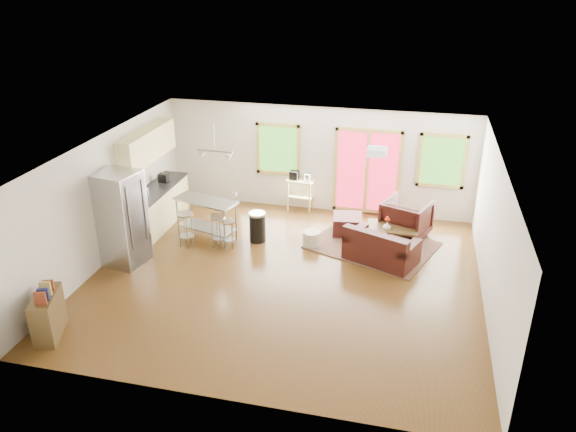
% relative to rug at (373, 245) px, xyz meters
% --- Properties ---
extents(floor, '(7.50, 7.00, 0.02)m').
position_rel_rug_xyz_m(floor, '(-1.56, -1.76, -0.02)').
color(floor, '#3E260F').
rests_on(floor, ground).
extents(ceiling, '(7.50, 7.00, 0.02)m').
position_rel_rug_xyz_m(ceiling, '(-1.56, -1.76, 2.60)').
color(ceiling, silver).
rests_on(ceiling, ground).
extents(back_wall, '(7.50, 0.02, 2.60)m').
position_rel_rug_xyz_m(back_wall, '(-1.56, 1.75, 1.29)').
color(back_wall, beige).
rests_on(back_wall, ground).
extents(left_wall, '(0.02, 7.00, 2.60)m').
position_rel_rug_xyz_m(left_wall, '(-5.32, -1.76, 1.29)').
color(left_wall, beige).
rests_on(left_wall, ground).
extents(right_wall, '(0.02, 7.00, 2.60)m').
position_rel_rug_xyz_m(right_wall, '(2.20, -1.76, 1.29)').
color(right_wall, beige).
rests_on(right_wall, ground).
extents(front_wall, '(7.50, 0.02, 2.60)m').
position_rel_rug_xyz_m(front_wall, '(-1.56, -5.27, 1.29)').
color(front_wall, beige).
rests_on(front_wall, ground).
extents(window_left, '(1.10, 0.05, 1.30)m').
position_rel_rug_xyz_m(window_left, '(-2.56, 1.70, 1.49)').
color(window_left, '#285619').
rests_on(window_left, back_wall).
extents(french_doors, '(1.60, 0.05, 2.10)m').
position_rel_rug_xyz_m(french_doors, '(-0.36, 1.70, 1.09)').
color(french_doors, '#B21B34').
rests_on(french_doors, back_wall).
extents(window_right, '(1.10, 0.05, 1.30)m').
position_rel_rug_xyz_m(window_right, '(1.34, 1.70, 1.49)').
color(window_right, '#285619').
rests_on(window_right, back_wall).
extents(rug, '(3.02, 2.68, 0.03)m').
position_rel_rug_xyz_m(rug, '(0.00, 0.00, 0.00)').
color(rug, '#455234').
rests_on(rug, floor).
extents(loveseat, '(1.62, 1.29, 0.76)m').
position_rel_rug_xyz_m(loveseat, '(0.21, -0.69, 0.29)').
color(loveseat, black).
rests_on(loveseat, floor).
extents(coffee_table, '(1.11, 0.67, 0.44)m').
position_rel_rug_xyz_m(coffee_table, '(0.39, 0.16, 0.37)').
color(coffee_table, '#3E2E16').
rests_on(coffee_table, floor).
extents(armchair, '(1.20, 1.17, 0.98)m').
position_rel_rug_xyz_m(armchair, '(0.67, 0.63, 0.48)').
color(armchair, black).
rests_on(armchair, floor).
extents(ottoman, '(0.73, 0.73, 0.43)m').
position_rel_rug_xyz_m(ottoman, '(-0.63, 0.50, 0.20)').
color(ottoman, black).
rests_on(ottoman, floor).
extents(pouf, '(0.44, 0.44, 0.34)m').
position_rel_rug_xyz_m(pouf, '(-1.31, -0.29, 0.16)').
color(pouf, beige).
rests_on(pouf, floor).
extents(vase, '(0.22, 0.22, 0.31)m').
position_rel_rug_xyz_m(vase, '(0.28, 0.04, 0.50)').
color(vase, silver).
rests_on(vase, coffee_table).
extents(book, '(0.23, 0.08, 0.31)m').
position_rel_rug_xyz_m(book, '(0.61, 0.20, 0.54)').
color(book, maroon).
rests_on(book, coffee_table).
extents(cabinets, '(0.64, 2.24, 2.30)m').
position_rel_rug_xyz_m(cabinets, '(-5.05, -0.06, 0.92)').
color(cabinets, '#DDD083').
rests_on(cabinets, floor).
extents(refrigerator, '(0.91, 0.89, 1.97)m').
position_rel_rug_xyz_m(refrigerator, '(-4.89, -1.89, 0.97)').
color(refrigerator, '#B7BABC').
rests_on(refrigerator, floor).
extents(island, '(1.53, 0.94, 0.90)m').
position_rel_rug_xyz_m(island, '(-3.69, -0.40, 0.61)').
color(island, '#B7BABC').
rests_on(island, floor).
extents(cup, '(0.14, 0.12, 0.11)m').
position_rel_rug_xyz_m(cup, '(-3.09, -0.15, 0.99)').
color(cup, silver).
rests_on(cup, island).
extents(bar_stool_a, '(0.42, 0.42, 0.77)m').
position_rel_rug_xyz_m(bar_stool_a, '(-3.98, -0.91, 0.56)').
color(bar_stool_a, '#B7BABC').
rests_on(bar_stool_a, floor).
extents(bar_stool_b, '(0.41, 0.41, 0.74)m').
position_rel_rug_xyz_m(bar_stool_b, '(-3.26, -0.81, 0.54)').
color(bar_stool_b, '#B7BABC').
rests_on(bar_stool_b, floor).
extents(bar_stool_c, '(0.37, 0.37, 0.64)m').
position_rel_rug_xyz_m(bar_stool_c, '(-3.04, -0.79, 0.46)').
color(bar_stool_c, '#B7BABC').
rests_on(bar_stool_c, floor).
extents(trash_can, '(0.45, 0.45, 0.68)m').
position_rel_rug_xyz_m(trash_can, '(-2.53, -0.34, 0.33)').
color(trash_can, black).
rests_on(trash_can, floor).
extents(kitchen_cart, '(0.70, 0.49, 1.01)m').
position_rel_rug_xyz_m(kitchen_cart, '(-1.98, 1.58, 0.67)').
color(kitchen_cart, '#DDD083').
rests_on(kitchen_cart, floor).
extents(bookshelf, '(0.60, 0.93, 1.02)m').
position_rel_rug_xyz_m(bookshelf, '(-4.91, -4.47, 0.39)').
color(bookshelf, '#3E2E16').
rests_on(bookshelf, floor).
extents(ceiling_flush, '(0.35, 0.35, 0.12)m').
position_rel_rug_xyz_m(ceiling_flush, '(0.04, -1.16, 2.52)').
color(ceiling_flush, white).
rests_on(ceiling_flush, ceiling).
extents(pendant_light, '(0.80, 0.18, 0.79)m').
position_rel_rug_xyz_m(pendant_light, '(-3.46, -0.26, 1.89)').
color(pendant_light, gray).
rests_on(pendant_light, ceiling).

